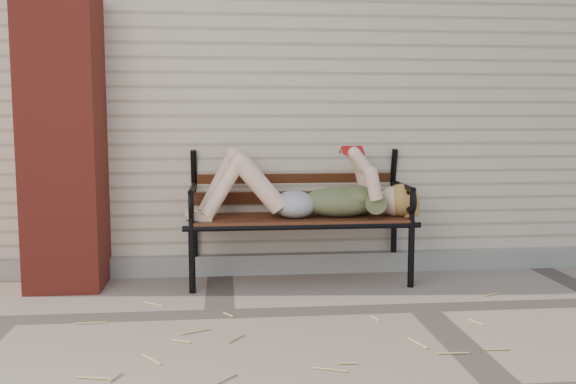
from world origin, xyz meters
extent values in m
plane|color=gray|center=(0.00, 0.00, 0.00)|extent=(80.00, 80.00, 0.00)
cube|color=beige|center=(0.00, 3.00, 1.50)|extent=(8.00, 4.00, 3.00)
cube|color=gray|center=(0.00, 0.97, 0.07)|extent=(8.00, 0.10, 0.15)
cube|color=maroon|center=(-2.30, 0.75, 1.00)|extent=(0.50, 0.50, 2.00)
cylinder|color=black|center=(-1.43, 0.49, 0.23)|extent=(0.04, 0.04, 0.46)
cylinder|color=black|center=(-1.43, 0.94, 0.23)|extent=(0.04, 0.04, 0.46)
cylinder|color=black|center=(0.07, 0.49, 0.23)|extent=(0.04, 0.04, 0.46)
cylinder|color=black|center=(0.07, 0.94, 0.23)|extent=(0.04, 0.04, 0.46)
cube|color=#582616|center=(-0.68, 0.71, 0.46)|extent=(1.55, 0.50, 0.03)
cylinder|color=black|center=(-0.68, 0.49, 0.44)|extent=(1.63, 0.04, 0.04)
cylinder|color=black|center=(-0.68, 0.94, 0.44)|extent=(1.63, 0.04, 0.04)
torus|color=black|center=(-0.68, 1.05, 0.97)|extent=(0.28, 0.04, 0.28)
ellipsoid|color=#0A3447|center=(-0.40, 0.68, 0.58)|extent=(0.55, 0.32, 0.21)
ellipsoid|color=#0A3447|center=(-0.27, 0.68, 0.62)|extent=(0.26, 0.31, 0.16)
ellipsoid|color=#A3A3A8|center=(-0.72, 0.68, 0.56)|extent=(0.31, 0.35, 0.19)
sphere|color=beige|center=(0.00, 0.68, 0.58)|extent=(0.22, 0.22, 0.22)
ellipsoid|color=#BF8948|center=(0.05, 0.68, 0.59)|extent=(0.25, 0.26, 0.23)
cube|color=#A61215|center=(-0.31, 0.68, 0.97)|extent=(0.14, 0.02, 0.02)
cube|color=silver|center=(-0.31, 0.64, 0.94)|extent=(0.14, 0.09, 0.05)
cube|color=silver|center=(-0.31, 0.73, 0.94)|extent=(0.14, 0.09, 0.05)
cube|color=#A61215|center=(-0.31, 0.64, 0.94)|extent=(0.15, 0.10, 0.05)
cube|color=#A61215|center=(-0.31, 0.73, 0.94)|extent=(0.15, 0.10, 0.05)
cylinder|color=tan|center=(0.53, -0.45, 0.01)|extent=(0.07, 0.09, 0.01)
cylinder|color=tan|center=(0.29, -0.47, 0.01)|extent=(0.02, 0.09, 0.01)
cylinder|color=tan|center=(-0.04, 0.35, 0.01)|extent=(0.12, 0.02, 0.01)
cylinder|color=tan|center=(0.89, 0.40, 0.01)|extent=(0.08, 0.10, 0.01)
cylinder|color=tan|center=(-1.53, -0.78, 0.01)|extent=(0.15, 0.02, 0.01)
cylinder|color=tan|center=(-0.43, -1.05, 0.01)|extent=(0.05, 0.11, 0.01)
cylinder|color=tan|center=(-0.24, -0.95, 0.01)|extent=(0.01, 0.18, 0.01)
cylinder|color=tan|center=(-0.46, 0.31, 0.01)|extent=(0.04, 0.09, 0.01)
cylinder|color=tan|center=(0.30, -0.42, 0.01)|extent=(0.12, 0.02, 0.01)
cylinder|color=tan|center=(0.84, 0.36, 0.01)|extent=(0.14, 0.05, 0.01)
cylinder|color=tan|center=(-0.54, -0.45, 0.01)|extent=(0.11, 0.06, 0.01)
cylinder|color=tan|center=(0.63, 0.35, 0.01)|extent=(0.01, 0.18, 0.01)
cylinder|color=tan|center=(-0.09, -0.60, 0.01)|extent=(0.02, 0.11, 0.01)
cylinder|color=tan|center=(-0.16, 0.25, 0.01)|extent=(0.09, 0.11, 0.01)
cylinder|color=tan|center=(-0.53, 0.26, 0.01)|extent=(0.15, 0.11, 0.01)
cylinder|color=tan|center=(-0.82, -0.46, 0.01)|extent=(0.03, 0.11, 0.01)
cylinder|color=tan|center=(-0.96, 0.39, 0.01)|extent=(0.10, 0.11, 0.01)
camera|label=1|loc=(-1.22, -3.77, 1.18)|focal=40.00mm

